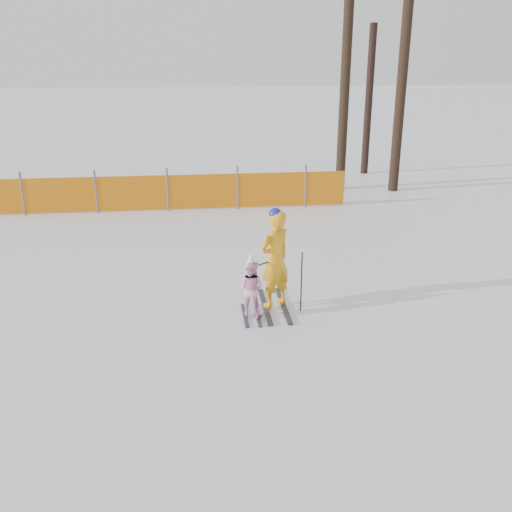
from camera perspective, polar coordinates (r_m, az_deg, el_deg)
The scene contains 6 objects.
ground at distance 10.01m, azimuth 0.32°, elevation -6.37°, with size 120.00×120.00×0.00m, color white.
adult at distance 10.11m, azimuth 1.90°, elevation -0.31°, with size 0.78×1.52×1.88m.
child at distance 9.90m, azimuth -0.50°, elevation -3.18°, with size 0.62×0.92×1.20m.
ski_poles at distance 10.09m, azimuth 3.73°, elevation -2.21°, with size 0.83×0.20×1.12m.
safety_fence at distance 16.86m, azimuth -17.27°, elevation 5.89°, with size 15.18×0.06×1.25m.
tree_trunks at distance 19.50m, azimuth 11.64°, elevation 16.27°, with size 2.00×3.04×7.03m.
Camera 1 is at (-1.06, -8.88, 4.49)m, focal length 40.00 mm.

